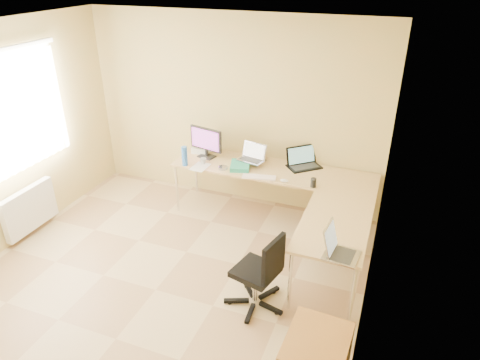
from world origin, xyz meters
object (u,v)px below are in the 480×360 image
at_px(desk_main, 272,194).
at_px(mug, 203,161).
at_px(water_bottle, 185,156).
at_px(laptop_center, 251,153).
at_px(laptop_black, 305,158).
at_px(desk_fan, 204,144).
at_px(laptop_return, 343,245).
at_px(office_chair, 256,264).
at_px(monitor, 206,143).
at_px(desk_return, 332,252).
at_px(keyboard, 259,177).

distance_m(desk_main, mug, 1.02).
bearing_deg(water_bottle, mug, 30.77).
xyz_separation_m(laptop_center, water_bottle, (-0.81, -0.33, -0.03)).
distance_m(laptop_black, desk_fan, 1.44).
height_order(desk_fan, laptop_return, desk_fan).
bearing_deg(laptop_return, office_chair, 104.81).
bearing_deg(laptop_black, monitor, 144.66).
bearing_deg(laptop_black, desk_main, 167.02).
bearing_deg(desk_return, water_bottle, 161.51).
distance_m(desk_return, desk_fan, 2.42).
xyz_separation_m(keyboard, mug, (-0.83, 0.12, 0.03)).
distance_m(desk_return, laptop_black, 1.44).
height_order(desk_main, laptop_center, laptop_center).
distance_m(desk_return, water_bottle, 2.27).
xyz_separation_m(laptop_center, desk_fan, (-0.76, 0.16, -0.04)).
bearing_deg(laptop_return, water_bottle, 67.46).
bearing_deg(laptop_return, desk_return, 21.89).
bearing_deg(mug, laptop_black, 16.29).
bearing_deg(office_chair, keyboard, 121.45).
bearing_deg(mug, desk_fan, 112.34).
xyz_separation_m(desk_fan, office_chair, (1.41, -1.86, -0.35)).
height_order(monitor, laptop_center, monitor).
xyz_separation_m(desk_return, keyboard, (-1.07, 0.70, 0.37)).
distance_m(desk_main, monitor, 1.13).
xyz_separation_m(laptop_center, laptop_black, (0.68, 0.16, -0.03)).
height_order(desk_main, desk_return, same).
height_order(mug, desk_fan, desk_fan).
height_order(monitor, office_chair, monitor).
bearing_deg(office_chair, desk_return, 59.69).
bearing_deg(desk_fan, laptop_black, -24.23).
bearing_deg(desk_fan, laptop_return, -62.57).
xyz_separation_m(desk_return, office_chair, (-0.64, -0.66, 0.14)).
height_order(laptop_black, laptop_return, laptop_black).
bearing_deg(laptop_center, desk_return, -25.68).
distance_m(laptop_center, office_chair, 1.86).
relative_size(desk_main, keyboard, 6.31).
bearing_deg(desk_return, laptop_center, 141.30).
bearing_deg(desk_main, mug, -169.25).
xyz_separation_m(laptop_black, desk_fan, (-1.44, 0.00, -0.01)).
xyz_separation_m(desk_return, laptop_black, (-0.61, 1.20, 0.50)).
xyz_separation_m(desk_return, water_bottle, (-2.10, 0.70, 0.50)).
relative_size(desk_main, laptop_center, 7.73).
relative_size(desk_main, desk_return, 2.04).
relative_size(desk_main, mug, 30.84).
relative_size(monitor, desk_fan, 1.99).
bearing_deg(keyboard, laptop_black, 35.74).
bearing_deg(monitor, keyboard, -8.59).
height_order(laptop_center, water_bottle, laptop_center).
bearing_deg(office_chair, laptop_center, 125.02).
bearing_deg(water_bottle, laptop_center, 22.37).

